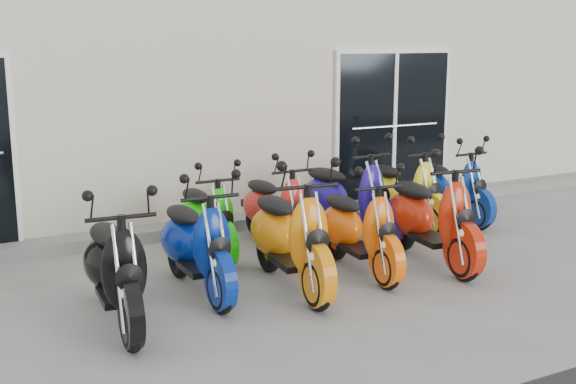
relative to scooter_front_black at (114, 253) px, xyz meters
name	(u,v)px	position (x,y,z in m)	size (l,w,h in m)	color
ground	(314,270)	(2.29, 0.51, -0.66)	(80.00, 80.00, 0.00)	gray
building	(157,91)	(2.29, 5.71, 0.94)	(14.00, 6.00, 3.20)	beige
front_step	(237,222)	(2.29, 2.53, -0.58)	(14.00, 0.40, 0.15)	gray
door_right	(393,121)	(4.89, 2.68, 0.60)	(2.02, 0.08, 2.22)	black
scooter_front_black	(114,253)	(0.00, 0.00, 0.00)	(0.65, 1.77, 1.31)	black
scooter_front_blue	(196,230)	(0.90, 0.41, -0.01)	(0.64, 1.75, 1.29)	navy
scooter_front_orange_a	(290,221)	(1.77, 0.11, 0.04)	(0.69, 1.88, 1.39)	orange
scooter_front_orange_b	(359,217)	(2.65, 0.20, -0.04)	(0.61, 1.68, 1.24)	#F75E0A
scooter_front_red	(431,204)	(3.52, 0.10, 0.03)	(0.68, 1.86, 1.37)	#BA220A
scooter_back_green	(206,207)	(1.45, 1.52, -0.07)	(0.58, 1.59, 1.18)	#14D608
scooter_back_red	(276,197)	(2.33, 1.49, -0.05)	(0.60, 1.65, 1.22)	red
scooter_back_blue	(347,186)	(3.26, 1.39, 0.03)	(0.67, 1.85, 1.36)	#221394
scooter_back_yellow	(402,181)	(4.13, 1.43, 0.00)	(0.64, 1.77, 1.30)	yellow
scooter_back_extra	(450,178)	(4.98, 1.49, -0.05)	(0.60, 1.65, 1.22)	navy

